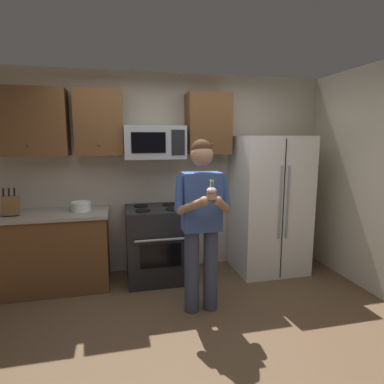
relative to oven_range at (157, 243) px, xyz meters
The scene contains 11 objects.
ground_plane 1.44m from the oven_range, 83.70° to the right, with size 6.00×6.00×0.00m, color brown.
wall_back 0.94m from the oven_range, 69.02° to the left, with size 4.40×0.10×2.60m, color #B7AD99.
oven_range is the anchor object (origin of this frame).
microwave 1.26m from the oven_range, 89.98° to the left, with size 0.74×0.41×0.40m.
refrigerator 1.56m from the oven_range, ahead, with size 0.90×0.75×1.80m.
cabinet_row_upper 1.60m from the oven_range, 163.43° to the left, with size 2.78×0.36×0.76m.
counter_left 1.30m from the oven_range, behind, with size 1.44×0.66×0.92m.
knife_block 1.72m from the oven_range, behind, with size 0.16×0.15×0.32m.
bowl_large_white 1.03m from the oven_range, behind, with size 0.23×0.23×0.11m.
person 1.08m from the oven_range, 68.57° to the right, with size 0.60×0.48×1.76m.
cupcake 1.50m from the oven_range, 74.06° to the right, with size 0.09×0.09×0.17m.
Camera 1 is at (-0.60, -2.52, 1.76)m, focal length 30.05 mm.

